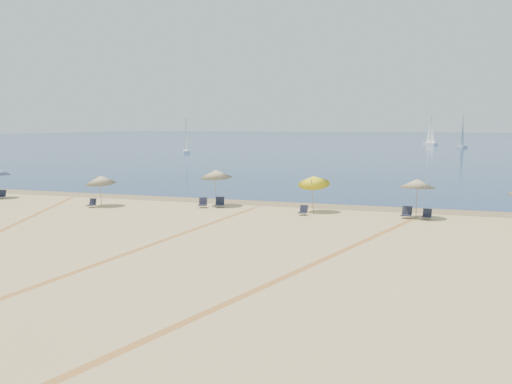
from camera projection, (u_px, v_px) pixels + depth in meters
ground at (64, 298)px, 18.78m from camera, size 160.00×160.00×0.00m
ocean at (417, 139)px, 230.29m from camera, size 500.00×500.00×0.00m
wet_sand at (273, 203)px, 41.34m from camera, size 500.00×500.00×0.00m
umbrella_1 at (101, 180)px, 39.84m from camera, size 2.13×2.18×2.27m
umbrella_2 at (216, 174)px, 39.88m from camera, size 2.23×2.27×2.68m
umbrella_3 at (314, 180)px, 37.10m from camera, size 2.12×2.19×2.70m
umbrella_4 at (417, 184)px, 34.73m from camera, size 2.24×2.27×2.48m
chair_1 at (2, 195)px, 43.97m from camera, size 0.67×0.75×0.69m
chair_2 at (92, 203)px, 39.37m from camera, size 0.53×0.62×0.62m
chair_3 at (203, 203)px, 39.28m from camera, size 0.71×0.78×0.69m
chair_4 at (220, 203)px, 39.33m from camera, size 0.77×0.84×0.73m
chair_5 at (303, 211)px, 36.02m from camera, size 0.55×0.64×0.62m
chair_6 at (407, 213)px, 34.83m from camera, size 0.68×0.77×0.73m
chair_7 at (427, 215)px, 34.38m from camera, size 0.58×0.67×0.64m
sailboat_0 at (462, 138)px, 138.89m from camera, size 2.72×5.60×8.09m
sailboat_1 at (430, 136)px, 159.86m from camera, size 4.38×5.62×8.58m
sailboat_2 at (186, 142)px, 114.78m from camera, size 3.34×4.81×7.15m
tire_tracks at (140, 245)px, 27.08m from camera, size 53.55×38.63×0.00m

